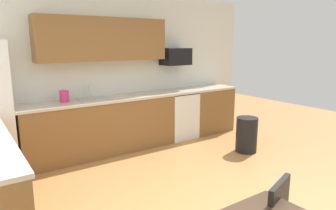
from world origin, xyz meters
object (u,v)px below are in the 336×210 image
at_px(trash_bin, 247,135).
at_px(kettle, 64,97).
at_px(oven_range, 178,114).
at_px(microwave, 176,57).

height_order(trash_bin, kettle, kettle).
height_order(oven_range, microwave, microwave).
relative_size(trash_bin, kettle, 3.00).
bearing_deg(trash_bin, kettle, 152.23).
bearing_deg(microwave, oven_range, -90.00).
height_order(oven_range, kettle, kettle).
distance_m(oven_range, kettle, 2.24).
bearing_deg(microwave, trash_bin, -71.97).
xyz_separation_m(oven_range, kettle, (-2.17, 0.05, 0.56)).
distance_m(microwave, trash_bin, 1.98).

